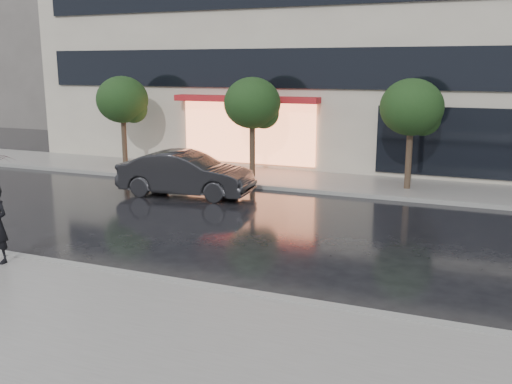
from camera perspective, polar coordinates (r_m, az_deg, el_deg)
The scene contains 10 objects.
ground at distance 12.66m, azimuth -5.42°, elevation -7.87°, with size 120.00×120.00×0.00m, color black.
sidewalk_near at distance 10.11m, azimuth -14.26°, elevation -13.28°, with size 60.00×4.50×0.12m, color slate.
sidewalk_far at distance 21.89m, azimuth 7.15°, elevation 0.98°, with size 60.00×3.50×0.12m, color slate.
curb_near at distance 11.82m, azimuth -7.71°, elevation -9.07°, with size 60.00×0.25×0.14m, color gray.
curb_far at distance 20.24m, azimuth 5.83°, elevation 0.09°, with size 60.00×0.25×0.14m, color gray.
bg_building_left at distance 49.61m, azimuth -20.84°, elevation 13.55°, with size 14.00×10.00×12.00m, color #59544F.
tree_far_west at distance 25.17m, azimuth -13.07°, elevation 8.82°, with size 2.20×2.20×3.99m.
tree_mid_west at distance 22.25m, azimuth -0.20°, elevation 8.70°, with size 2.20×2.20×3.99m.
tree_mid_east at distance 20.71m, azimuth 15.47°, elevation 7.97°, with size 2.20×2.20×3.99m.
parked_car at distance 19.76m, azimuth -7.03°, elevation 1.81°, with size 1.62×4.64×1.53m, color black.
Camera 1 is at (5.60, -10.47, 4.39)m, focal length 40.00 mm.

